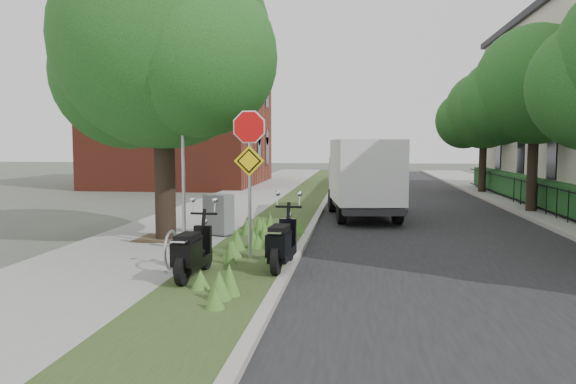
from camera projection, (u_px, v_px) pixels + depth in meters
name	position (u px, v px, depth m)	size (l,w,h in m)	color
ground	(314.00, 272.00, 11.03)	(120.00, 120.00, 0.00)	#4C5147
sidewalk_near	(223.00, 208.00, 21.44)	(3.50, 60.00, 0.12)	gray
verge	(295.00, 209.00, 21.10)	(2.00, 60.00, 0.12)	#2A401B
kerb_near	(321.00, 209.00, 20.98)	(0.20, 60.00, 0.13)	#9E9991
road	(417.00, 212.00, 20.55)	(7.00, 60.00, 0.01)	black
kerb_far	(516.00, 212.00, 20.12)	(0.20, 60.00, 0.13)	#9E9991
footpath_far	(566.00, 213.00, 19.91)	(3.20, 60.00, 0.12)	gray
street_tree_main	(160.00, 52.00, 13.94)	(6.21, 5.54, 7.66)	black
bare_post	(183.00, 161.00, 13.02)	(0.08, 0.08, 4.00)	#A5A8AD
bike_hoop	(171.00, 250.00, 10.73)	(0.06, 0.78, 0.77)	#A5A8AD
sign_assembly	(249.00, 153.00, 11.58)	(0.94, 0.08, 3.22)	#A5A8AD
fence_far	(537.00, 196.00, 19.98)	(0.04, 24.00, 1.00)	black
hedge_far	(558.00, 196.00, 19.90)	(1.00, 24.00, 1.10)	#1A491E
brick_building	(184.00, 115.00, 33.58)	(9.40, 10.40, 8.30)	maroon
far_tree_b	(533.00, 91.00, 19.74)	(4.83, 4.31, 6.56)	black
far_tree_c	(483.00, 114.00, 27.68)	(4.37, 3.89, 5.93)	black
scooter_near	(191.00, 257.00, 9.95)	(0.41, 1.77, 0.84)	black
scooter_far	(281.00, 248.00, 10.71)	(0.45, 1.84, 0.87)	black
box_truck	(364.00, 175.00, 18.80)	(2.60, 5.21, 2.26)	#262628
utility_cabinet	(219.00, 215.00, 14.78)	(0.95, 0.82, 1.07)	#262628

